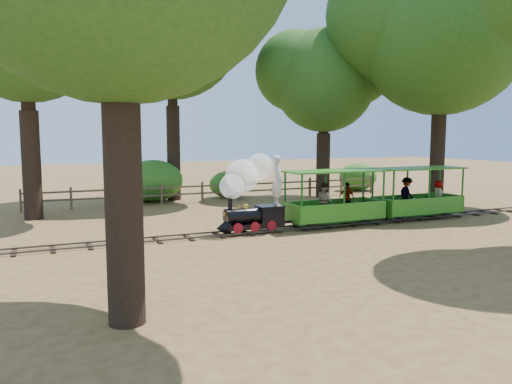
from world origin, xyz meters
name	(u,v)px	position (x,y,z in m)	size (l,w,h in m)	color
ground	(300,229)	(0.00, 0.00, 0.00)	(90.00, 90.00, 0.00)	olive
track	(300,227)	(0.00, 0.00, 0.07)	(22.00, 1.00, 0.10)	#3F3D3A
locomotive	(250,187)	(-1.88, 0.05, 1.55)	(2.37, 1.13, 2.70)	black
carriage_front	(334,204)	(1.37, -0.03, 0.80)	(3.68, 1.50, 1.91)	#2D7E1B
carriage_rear	(417,198)	(5.19, 0.00, 0.81)	(3.68, 1.50, 1.91)	#2D7E1B
oak_nw	(23,13)	(-8.53, 6.08, 7.79)	(7.57, 6.66, 10.53)	#2D2116
oak_nc	(170,22)	(-2.03, 9.59, 8.77)	(8.58, 7.55, 11.86)	#2D2116
oak_ne	(323,76)	(5.47, 7.57, 6.32)	(6.64, 5.84, 8.72)	#2D2116
oak_e	(441,21)	(8.96, 3.11, 8.47)	(9.75, 8.58, 11.97)	#2D2116
fence	(222,190)	(0.00, 8.00, 0.58)	(18.10, 0.10, 1.00)	brown
shrub_west	(139,183)	(-3.79, 9.30, 0.93)	(2.69, 2.07, 1.86)	#2D6B1E
shrub_mid_w	(153,181)	(-3.11, 9.30, 1.03)	(2.97, 2.28, 2.05)	#2D6B1E
shrub_mid_e	(228,184)	(0.83, 9.30, 0.70)	(2.01, 1.55, 1.39)	#2D6B1E
shrub_east	(358,177)	(9.00, 9.30, 0.81)	(2.35, 1.81, 1.63)	#2D6B1E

